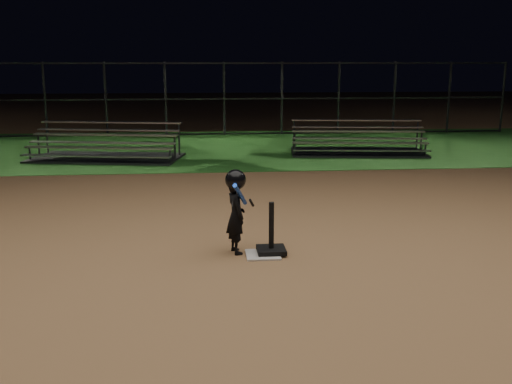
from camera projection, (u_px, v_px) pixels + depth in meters
name	position (u px, v px, depth m)	size (l,w,h in m)	color
ground	(263.00, 256.00, 7.90)	(80.00, 80.00, 0.00)	olive
grass_strip	(229.00, 147.00, 17.61)	(60.00, 8.00, 0.01)	#1F551B
home_plate	(263.00, 255.00, 7.89)	(0.45, 0.45, 0.02)	beige
batting_tee	(271.00, 243.00, 7.94)	(0.38, 0.38, 0.69)	black
child_batter	(236.00, 209.00, 7.89)	(0.43, 0.62, 1.15)	black
bleacher_left	(106.00, 152.00, 15.48)	(4.11, 2.54, 0.94)	#B8B8BD
bleacher_right	(358.00, 147.00, 16.45)	(3.86, 2.24, 0.90)	#A3A3A7
backstop_fence	(224.00, 99.00, 20.25)	(20.08, 0.08, 2.50)	#38383D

